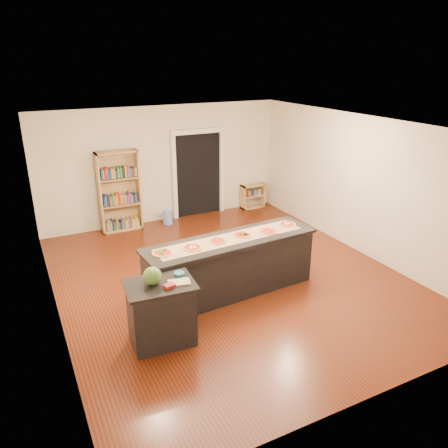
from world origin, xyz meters
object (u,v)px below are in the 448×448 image
side_counter (161,313)px  waste_bin (168,217)px  kitchen_island (231,266)px  watermelon (152,276)px  bookshelf (119,191)px  low_shelf (253,196)px

side_counter → waste_bin: size_ratio=2.76×
kitchen_island → waste_bin: 3.66m
side_counter → watermelon: bearing=172.4°
side_counter → waste_bin: 4.78m
watermelon → bookshelf: bearing=81.7°
side_counter → low_shelf: (4.16, 4.62, -0.15)m
kitchen_island → side_counter: size_ratio=3.20×
low_shelf → waste_bin: size_ratio=1.88×
waste_bin → watermelon: bearing=-111.6°
side_counter → low_shelf: side_counter is taller
low_shelf → watermelon: size_ratio=2.53×
waste_bin → kitchen_island: bearing=-92.2°
low_shelf → waste_bin: bearing=-176.5°
side_counter → kitchen_island: bearing=32.8°
kitchen_island → waste_bin: bearing=83.8°
side_counter → waste_bin: (1.67, 4.46, -0.30)m
side_counter → low_shelf: size_ratio=1.47×
kitchen_island → bookshelf: bearing=100.2°
side_counter → watermelon: watermelon is taller
kitchen_island → bookshelf: 3.91m
low_shelf → side_counter: bearing=-132.0°
low_shelf → watermelon: watermelon is taller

